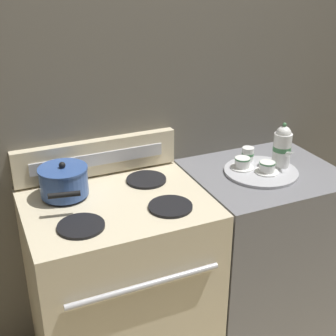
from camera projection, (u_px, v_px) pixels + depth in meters
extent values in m
cube|color=#666056|center=(163.00, 124.00, 2.28)|extent=(6.00, 0.05, 2.20)
cube|color=beige|center=(121.00, 289.00, 2.15)|extent=(0.78, 0.60, 0.91)
cylinder|color=silver|center=(145.00, 285.00, 1.78)|extent=(0.62, 0.02, 0.02)
cylinder|color=black|center=(65.00, 195.00, 2.00)|extent=(0.18, 0.18, 0.01)
cylinder|color=black|center=(146.00, 180.00, 2.14)|extent=(0.18, 0.18, 0.01)
cylinder|color=black|center=(81.00, 226.00, 1.77)|extent=(0.18, 0.18, 0.01)
cylinder|color=black|center=(170.00, 206.00, 1.91)|extent=(0.18, 0.18, 0.01)
cube|color=beige|center=(97.00, 157.00, 2.15)|extent=(0.76, 0.05, 0.17)
cube|color=#B7B7BC|center=(99.00, 159.00, 2.13)|extent=(0.62, 0.01, 0.06)
cube|color=slate|center=(258.00, 251.00, 2.42)|extent=(0.69, 0.60, 0.91)
cylinder|color=#335193|center=(64.00, 182.00, 1.97)|extent=(0.20, 0.20, 0.11)
cylinder|color=#335193|center=(63.00, 169.00, 1.95)|extent=(0.21, 0.21, 0.01)
sphere|color=black|center=(62.00, 165.00, 1.94)|extent=(0.03, 0.03, 0.03)
cylinder|color=black|center=(64.00, 195.00, 1.82)|extent=(0.13, 0.05, 0.02)
cylinder|color=#B2B2B7|center=(261.00, 172.00, 2.21)|extent=(0.35, 0.35, 0.01)
cylinder|color=white|center=(282.00, 150.00, 2.22)|extent=(0.09, 0.09, 0.17)
cylinder|color=#427A4C|center=(282.00, 148.00, 2.21)|extent=(0.09, 0.09, 0.02)
sphere|color=white|center=(284.00, 134.00, 2.18)|extent=(0.07, 0.07, 0.07)
sphere|color=#427A4C|center=(285.00, 125.00, 2.16)|extent=(0.02, 0.02, 0.02)
cone|color=white|center=(291.00, 153.00, 2.16)|extent=(0.03, 0.06, 0.05)
cylinder|color=white|center=(267.00, 172.00, 2.19)|extent=(0.11, 0.11, 0.01)
cylinder|color=white|center=(267.00, 167.00, 2.18)|extent=(0.07, 0.07, 0.05)
cylinder|color=#427A4C|center=(267.00, 163.00, 2.17)|extent=(0.07, 0.07, 0.01)
cylinder|color=white|center=(242.00, 167.00, 2.23)|extent=(0.11, 0.11, 0.01)
cylinder|color=white|center=(242.00, 162.00, 2.22)|extent=(0.07, 0.07, 0.05)
cylinder|color=#427A4C|center=(243.00, 159.00, 2.21)|extent=(0.07, 0.07, 0.01)
cylinder|color=white|center=(248.00, 154.00, 2.30)|extent=(0.06, 0.06, 0.07)
cylinder|color=#427A4C|center=(248.00, 154.00, 2.30)|extent=(0.06, 0.06, 0.01)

